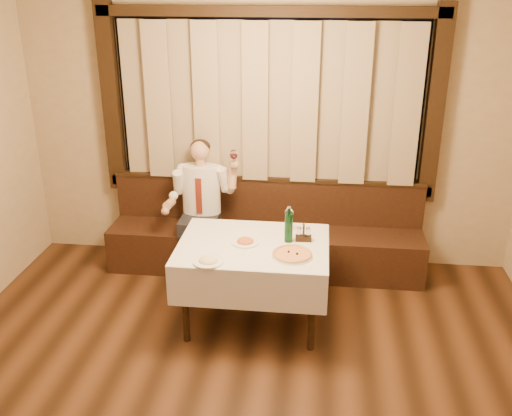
# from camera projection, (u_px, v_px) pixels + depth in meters

# --- Properties ---
(room) EXTENTS (5.01, 6.01, 2.81)m
(room) POSITION_uv_depth(u_px,v_px,m) (240.00, 191.00, 3.86)
(room) COLOR black
(room) RESTS_ON ground
(banquette) EXTENTS (3.20, 0.61, 0.94)m
(banquette) POSITION_uv_depth(u_px,v_px,m) (265.00, 240.00, 5.92)
(banquette) COLOR black
(banquette) RESTS_ON ground
(dining_table) EXTENTS (1.27, 0.97, 0.76)m
(dining_table) POSITION_uv_depth(u_px,v_px,m) (253.00, 255.00, 4.85)
(dining_table) COLOR black
(dining_table) RESTS_ON ground
(pizza) EXTENTS (0.34, 0.34, 0.04)m
(pizza) POSITION_uv_depth(u_px,v_px,m) (292.00, 254.00, 4.59)
(pizza) COLOR white
(pizza) RESTS_ON dining_table
(pasta_red) EXTENTS (0.23, 0.23, 0.08)m
(pasta_red) POSITION_uv_depth(u_px,v_px,m) (245.00, 240.00, 4.81)
(pasta_red) COLOR white
(pasta_red) RESTS_ON dining_table
(pasta_cream) EXTENTS (0.25, 0.25, 0.09)m
(pasta_cream) POSITION_uv_depth(u_px,v_px,m) (208.00, 258.00, 4.48)
(pasta_cream) COLOR white
(pasta_cream) RESTS_ON dining_table
(green_bottle) EXTENTS (0.07, 0.07, 0.32)m
(green_bottle) POSITION_uv_depth(u_px,v_px,m) (289.00, 227.00, 4.80)
(green_bottle) COLOR #0D3F1C
(green_bottle) RESTS_ON dining_table
(table_wine_glass) EXTENTS (0.08, 0.08, 0.21)m
(table_wine_glass) POSITION_uv_depth(u_px,v_px,m) (289.00, 214.00, 5.00)
(table_wine_glass) COLOR white
(table_wine_glass) RESTS_ON dining_table
(cruet_caddy) EXTENTS (0.14, 0.07, 0.15)m
(cruet_caddy) POSITION_uv_depth(u_px,v_px,m) (303.00, 235.00, 4.85)
(cruet_caddy) COLOR black
(cruet_caddy) RESTS_ON dining_table
(seated_man) EXTENTS (0.73, 0.55, 1.36)m
(seated_man) POSITION_uv_depth(u_px,v_px,m) (201.00, 196.00, 5.73)
(seated_man) COLOR black
(seated_man) RESTS_ON ground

